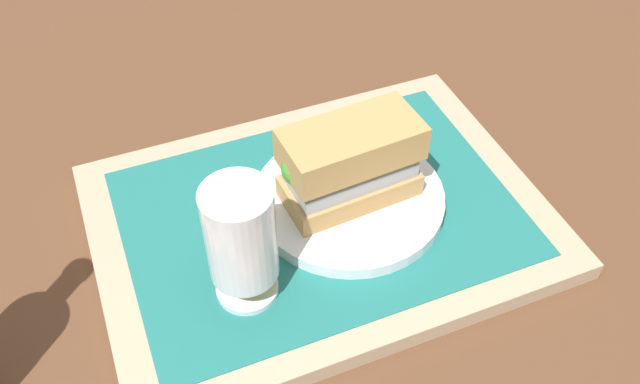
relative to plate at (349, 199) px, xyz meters
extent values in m
plane|color=brown|center=(0.03, 0.00, -0.03)|extent=(3.00, 3.00, 0.00)
cube|color=tan|center=(0.03, 0.00, -0.02)|extent=(0.44, 0.32, 0.02)
cube|color=#1E6B66|center=(0.03, 0.00, -0.01)|extent=(0.38, 0.27, 0.00)
cylinder|color=white|center=(0.00, 0.00, 0.00)|extent=(0.19, 0.19, 0.01)
cube|color=tan|center=(0.00, 0.00, 0.02)|extent=(0.13, 0.07, 0.02)
cube|color=#9EA3A8|center=(0.00, 0.00, 0.04)|extent=(0.12, 0.06, 0.02)
cube|color=silver|center=(0.00, 0.00, 0.05)|extent=(0.11, 0.06, 0.01)
sphere|color=#47932D|center=(0.05, 0.00, 0.06)|extent=(0.04, 0.04, 0.04)
cube|color=tan|center=(0.00, 0.00, 0.07)|extent=(0.13, 0.07, 0.04)
cylinder|color=silver|center=(0.13, 0.06, 0.00)|extent=(0.06, 0.06, 0.01)
cylinder|color=silver|center=(0.13, 0.06, 0.01)|extent=(0.01, 0.01, 0.02)
cylinder|color=silver|center=(0.13, 0.06, 0.07)|extent=(0.06, 0.06, 0.09)
cylinder|color=gold|center=(0.13, 0.06, 0.05)|extent=(0.06, 0.06, 0.06)
cylinder|color=white|center=(0.13, 0.06, 0.09)|extent=(0.05, 0.05, 0.01)
camera|label=1|loc=(0.20, 0.42, 0.49)|focal=38.14mm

